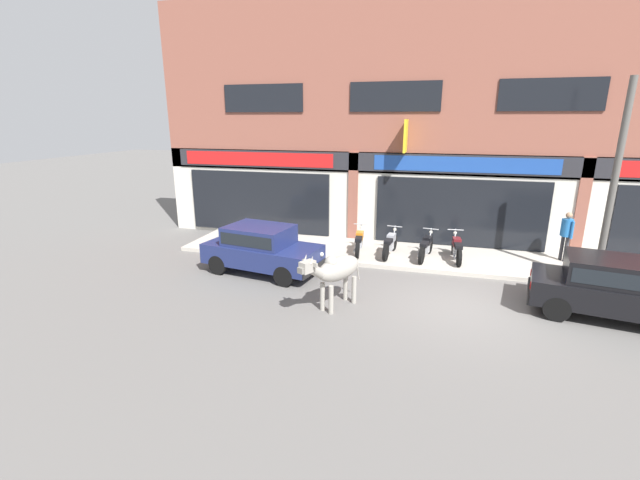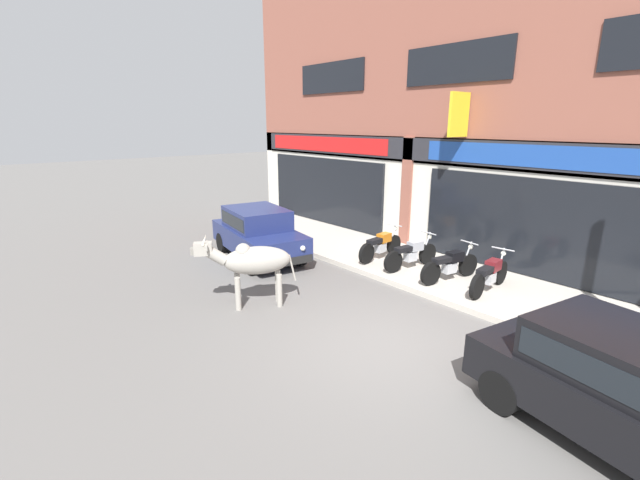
{
  "view_description": "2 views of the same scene",
  "coord_description": "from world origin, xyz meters",
  "px_view_note": "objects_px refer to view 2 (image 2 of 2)",
  "views": [
    {
      "loc": [
        -0.77,
        -10.56,
        4.6
      ],
      "look_at": [
        -3.99,
        1.0,
        1.16
      ],
      "focal_mm": 24.0,
      "sensor_mm": 36.0,
      "label": 1
    },
    {
      "loc": [
        4.36,
        -5.36,
        3.82
      ],
      "look_at": [
        -3.14,
        1.0,
        1.1
      ],
      "focal_mm": 24.0,
      "sensor_mm": 36.0,
      "label": 2
    }
  ],
  "objects_px": {
    "car_1": "(258,231)",
    "motorcycle_0": "(381,245)",
    "motorcycle_2": "(450,265)",
    "cow": "(252,261)",
    "motorcycle_3": "(490,275)",
    "motorcycle_1": "(411,254)",
    "car_0": "(626,385)"
  },
  "relations": [
    {
      "from": "car_1",
      "to": "motorcycle_0",
      "type": "distance_m",
      "value": 3.51
    },
    {
      "from": "motorcycle_2",
      "to": "cow",
      "type": "bearing_deg",
      "value": -115.56
    },
    {
      "from": "motorcycle_2",
      "to": "motorcycle_3",
      "type": "relative_size",
      "value": 0.99
    },
    {
      "from": "cow",
      "to": "motorcycle_3",
      "type": "bearing_deg",
      "value": 55.31
    },
    {
      "from": "motorcycle_0",
      "to": "motorcycle_3",
      "type": "distance_m",
      "value": 3.19
    },
    {
      "from": "motorcycle_2",
      "to": "motorcycle_3",
      "type": "distance_m",
      "value": 0.97
    },
    {
      "from": "car_1",
      "to": "motorcycle_1",
      "type": "distance_m",
      "value": 4.35
    },
    {
      "from": "motorcycle_1",
      "to": "motorcycle_3",
      "type": "xyz_separation_m",
      "value": [
        2.14,
        0.07,
        0.0
      ]
    },
    {
      "from": "cow",
      "to": "motorcycle_2",
      "type": "xyz_separation_m",
      "value": [
        2.02,
        4.23,
        -0.49
      ]
    },
    {
      "from": "car_0",
      "to": "motorcycle_1",
      "type": "xyz_separation_m",
      "value": [
        -5.52,
        3.04,
        -0.3
      ]
    },
    {
      "from": "motorcycle_0",
      "to": "motorcycle_3",
      "type": "relative_size",
      "value": 1.0
    },
    {
      "from": "motorcycle_1",
      "to": "car_1",
      "type": "bearing_deg",
      "value": -147.18
    },
    {
      "from": "motorcycle_2",
      "to": "motorcycle_3",
      "type": "xyz_separation_m",
      "value": [
        0.96,
        0.09,
        0.0
      ]
    },
    {
      "from": "car_1",
      "to": "motorcycle_0",
      "type": "xyz_separation_m",
      "value": [
        2.6,
        2.35,
        -0.3
      ]
    },
    {
      "from": "car_0",
      "to": "motorcycle_3",
      "type": "relative_size",
      "value": 2.1
    },
    {
      "from": "car_0",
      "to": "car_1",
      "type": "bearing_deg",
      "value": 175.71
    },
    {
      "from": "car_0",
      "to": "car_1",
      "type": "height_order",
      "value": "same"
    },
    {
      "from": "motorcycle_0",
      "to": "cow",
      "type": "bearing_deg",
      "value": -87.31
    },
    {
      "from": "motorcycle_3",
      "to": "motorcycle_0",
      "type": "bearing_deg",
      "value": -178.71
    },
    {
      "from": "car_0",
      "to": "motorcycle_3",
      "type": "bearing_deg",
      "value": 137.41
    },
    {
      "from": "motorcycle_0",
      "to": "motorcycle_2",
      "type": "height_order",
      "value": "same"
    },
    {
      "from": "cow",
      "to": "motorcycle_3",
      "type": "height_order",
      "value": "cow"
    },
    {
      "from": "motorcycle_1",
      "to": "motorcycle_2",
      "type": "height_order",
      "value": "same"
    },
    {
      "from": "car_1",
      "to": "motorcycle_2",
      "type": "height_order",
      "value": "car_1"
    },
    {
      "from": "motorcycle_0",
      "to": "motorcycle_2",
      "type": "distance_m",
      "value": 2.22
    },
    {
      "from": "cow",
      "to": "motorcycle_2",
      "type": "bearing_deg",
      "value": 64.44
    },
    {
      "from": "cow",
      "to": "car_1",
      "type": "bearing_deg",
      "value": 145.89
    },
    {
      "from": "cow",
      "to": "motorcycle_1",
      "type": "relative_size",
      "value": 1.08
    },
    {
      "from": "car_0",
      "to": "motorcycle_1",
      "type": "distance_m",
      "value": 6.31
    },
    {
      "from": "cow",
      "to": "motorcycle_1",
      "type": "xyz_separation_m",
      "value": [
        0.85,
        4.24,
        -0.49
      ]
    },
    {
      "from": "motorcycle_1",
      "to": "motorcycle_3",
      "type": "relative_size",
      "value": 1.0
    },
    {
      "from": "cow",
      "to": "motorcycle_0",
      "type": "distance_m",
      "value": 4.28
    }
  ]
}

